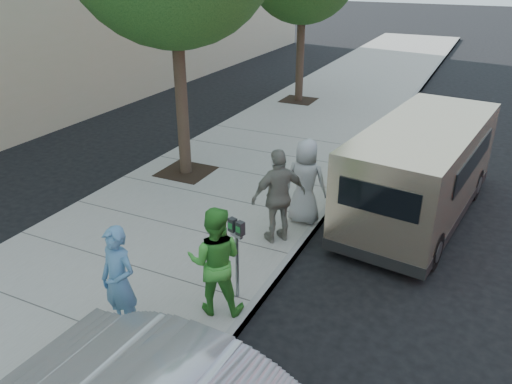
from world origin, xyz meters
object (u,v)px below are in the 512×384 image
person_officer (119,281)px  person_gray_shirt (305,182)px  parking_meter (237,242)px  person_striped_polo (279,196)px  van (422,169)px  person_green_shirt (215,261)px

person_officer → person_gray_shirt: person_gray_shirt is taller
parking_meter → person_striped_polo: (-0.12, 1.85, -0.07)m
person_officer → van: bearing=68.7°
parking_meter → person_officer: (-1.07, -1.37, -0.15)m
person_striped_polo → person_green_shirt: bearing=41.3°
van → person_striped_polo: bearing=-123.7°
parking_meter → person_green_shirt: 0.45m
van → person_striped_polo: 3.20m
van → person_striped_polo: van is taller
person_striped_polo → person_gray_shirt: bearing=-149.0°
person_officer → person_green_shirt: person_green_shirt is taller
van → person_officer: 6.40m
person_green_shirt → person_officer: bearing=25.4°
parking_meter → person_green_shirt: size_ratio=0.79×
person_green_shirt → van: bearing=-134.8°
parking_meter → person_green_shirt: person_green_shirt is taller
parking_meter → person_green_shirt: (-0.13, -0.41, -0.12)m
van → person_gray_shirt: van is taller
person_green_shirt → person_gray_shirt: person_gray_shirt is taller
person_green_shirt → parking_meter: bearing=-128.7°
person_green_shirt → person_gray_shirt: (0.19, 3.15, 0.01)m
van → person_striped_polo: (-2.11, -2.40, -0.02)m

